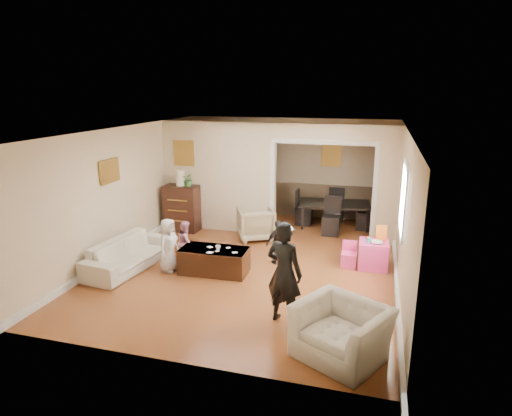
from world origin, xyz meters
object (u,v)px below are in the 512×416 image
(table_lamp, at_px, (181,178))
(adult_person, at_px, (284,273))
(armchair_front, at_px, (342,332))
(cyan_cup, at_px, (369,240))
(coffee_cup, at_px, (218,248))
(child_toddler, at_px, (278,242))
(child_kneel_a, at_px, (168,245))
(armchair_back, at_px, (256,224))
(dining_table, at_px, (334,215))
(sofa, at_px, (129,254))
(dresser, at_px, (182,208))
(coffee_table, at_px, (214,261))
(play_table, at_px, (373,255))

(table_lamp, bearing_deg, adult_person, -47.62)
(armchair_front, relative_size, cyan_cup, 13.44)
(coffee_cup, distance_m, child_toddler, 1.24)
(adult_person, xyz_separation_m, child_kneel_a, (-2.48, 1.27, -0.27))
(armchair_back, bearing_deg, dining_table, -165.44)
(sofa, xyz_separation_m, dining_table, (3.50, 3.69, 0.02))
(armchair_front, height_order, cyan_cup, armchair_front)
(armchair_back, distance_m, adult_person, 3.77)
(armchair_back, relative_size, cyan_cup, 9.95)
(adult_person, height_order, child_kneel_a, adult_person)
(armchair_front, xyz_separation_m, child_kneel_a, (-3.37, 1.93, 0.16))
(armchair_back, distance_m, child_toddler, 1.54)
(table_lamp, distance_m, dining_table, 3.86)
(sofa, distance_m, armchair_front, 4.57)
(sofa, height_order, child_kneel_a, child_kneel_a)
(armchair_back, height_order, coffee_cup, armchair_back)
(sofa, height_order, dresser, dresser)
(cyan_cup, height_order, child_kneel_a, child_kneel_a)
(sofa, height_order, cyan_cup, cyan_cup)
(sofa, distance_m, table_lamp, 2.61)
(dresser, bearing_deg, armchair_back, -3.79)
(dining_table, bearing_deg, coffee_table, -124.90)
(cyan_cup, xyz_separation_m, dining_table, (-0.90, 2.47, -0.26))
(armchair_back, distance_m, armchair_front, 4.73)
(dining_table, height_order, adult_person, adult_person)
(play_table, relative_size, dining_table, 0.32)
(adult_person, bearing_deg, child_toddler, -56.68)
(sofa, distance_m, armchair_back, 2.96)
(armchair_front, distance_m, play_table, 3.14)
(armchair_front, bearing_deg, dresser, 162.58)
(armchair_back, bearing_deg, table_lamp, -30.10)
(coffee_table, height_order, child_toddler, child_toddler)
(play_table, bearing_deg, dining_table, 112.41)
(armchair_back, distance_m, dining_table, 2.15)
(dresser, distance_m, play_table, 4.65)
(child_kneel_a, distance_m, child_toddler, 2.10)
(coffee_cup, height_order, child_kneel_a, child_kneel_a)
(sofa, distance_m, dining_table, 5.09)
(table_lamp, height_order, dining_table, table_lamp)
(child_toddler, bearing_deg, sofa, -22.29)
(sofa, distance_m, child_toddler, 2.88)
(coffee_cup, relative_size, play_table, 0.18)
(dining_table, xyz_separation_m, adult_person, (-0.22, -4.88, 0.47))
(coffee_cup, relative_size, child_kneel_a, 0.10)
(dresser, relative_size, child_kneel_a, 1.09)
(dresser, bearing_deg, dining_table, 20.11)
(table_lamp, xyz_separation_m, child_kneel_a, (0.80, -2.32, -0.78))
(coffee_table, distance_m, dining_table, 3.92)
(armchair_back, height_order, table_lamp, table_lamp)
(dresser, bearing_deg, coffee_cup, -51.79)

